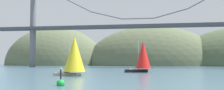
# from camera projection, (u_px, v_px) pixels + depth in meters

# --- Properties ---
(headland_center) EXTENTS (79.19, 44.00, 46.33)m
(headland_center) POSITION_uv_depth(u_px,v_px,m) (151.00, 65.00, 148.96)
(headland_center) COLOR #5B6647
(headland_center) RESTS_ON ground_plane
(headland_left) EXTENTS (63.67, 44.00, 47.33)m
(headland_left) POSITION_uv_depth(u_px,v_px,m) (55.00, 65.00, 159.02)
(headland_left) COLOR #5B6647
(headland_left) RESTS_ON ground_plane
(suspension_bridge) EXTENTS (135.12, 6.00, 43.78)m
(suspension_bridge) POSITION_uv_depth(u_px,v_px,m) (138.00, 22.00, 111.56)
(suspension_bridge) COLOR slate
(suspension_bridge) RESTS_ON ground_plane
(sailboat_yellow_sail) EXTENTS (8.33, 6.00, 9.22)m
(sailboat_yellow_sail) POSITION_uv_depth(u_px,v_px,m) (74.00, 55.00, 54.51)
(sailboat_yellow_sail) COLOR #B7B2A8
(sailboat_yellow_sail) RESTS_ON ground_plane
(sailboat_red_spinnaker) EXTENTS (7.63, 5.19, 8.91)m
(sailboat_red_spinnaker) POSITION_uv_depth(u_px,v_px,m) (143.00, 55.00, 69.30)
(sailboat_red_spinnaker) COLOR black
(sailboat_red_spinnaker) RESTS_ON ground_plane
(channel_buoy) EXTENTS (1.10, 1.10, 2.64)m
(channel_buoy) POSITION_uv_depth(u_px,v_px,m) (61.00, 83.00, 33.69)
(channel_buoy) COLOR green
(channel_buoy) RESTS_ON ground_plane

